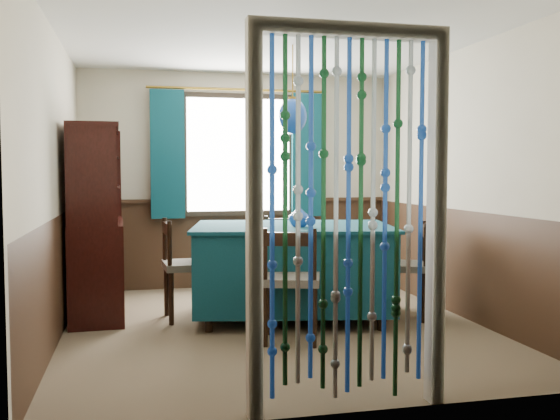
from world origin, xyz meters
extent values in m
plane|color=brown|center=(0.00, 0.00, 0.00)|extent=(4.00, 4.00, 0.00)
plane|color=silver|center=(0.00, 0.00, 2.50)|extent=(4.00, 4.00, 0.00)
plane|color=beige|center=(0.00, 2.00, 1.25)|extent=(3.60, 0.00, 3.60)
plane|color=beige|center=(0.00, -2.00, 1.25)|extent=(3.60, 0.00, 3.60)
plane|color=beige|center=(-1.80, 0.00, 1.25)|extent=(0.00, 4.00, 4.00)
plane|color=beige|center=(1.80, 0.00, 1.25)|extent=(0.00, 4.00, 4.00)
plane|color=#372215|center=(0.00, 1.99, 0.50)|extent=(3.60, 0.00, 3.60)
plane|color=#372215|center=(0.00, -1.99, 0.50)|extent=(3.60, 0.00, 3.60)
plane|color=#372215|center=(-1.79, 0.00, 0.50)|extent=(0.00, 4.00, 4.00)
plane|color=#372215|center=(1.79, 0.00, 0.50)|extent=(0.00, 4.00, 4.00)
cube|color=black|center=(0.00, 1.95, 1.55)|extent=(1.32, 0.12, 1.42)
cube|color=#0D3946|center=(0.23, 0.26, 0.48)|extent=(1.92, 1.48, 0.72)
cube|color=#0D3946|center=(0.23, 0.26, 0.85)|extent=(1.99, 1.55, 0.03)
cylinder|color=black|center=(-0.58, -0.05, 0.07)|extent=(0.07, 0.07, 0.14)
cylinder|color=black|center=(0.86, -0.33, 0.07)|extent=(0.07, 0.07, 0.14)
cylinder|color=black|center=(-0.41, 0.85, 0.07)|extent=(0.07, 0.07, 0.14)
cylinder|color=black|center=(1.04, 0.57, 0.07)|extent=(0.07, 0.07, 0.14)
cylinder|color=black|center=(-0.21, -0.60, 0.23)|extent=(0.05, 0.05, 0.47)
cylinder|color=black|center=(0.15, -0.71, 0.23)|extent=(0.05, 0.05, 0.47)
cylinder|color=black|center=(-0.10, -0.26, 0.23)|extent=(0.05, 0.05, 0.47)
cylinder|color=black|center=(0.26, -0.37, 0.23)|extent=(0.05, 0.05, 0.47)
cube|color=#5B5549|center=(0.03, -0.48, 0.50)|extent=(0.57, 0.55, 0.06)
cube|color=black|center=(-0.03, -0.66, 0.84)|extent=(0.39, 0.16, 0.10)
cylinder|color=black|center=(-0.21, -0.61, 0.70)|extent=(0.04, 0.04, 0.46)
cylinder|color=black|center=(0.15, -0.72, 0.70)|extent=(0.04, 0.04, 0.46)
cylinder|color=black|center=(0.53, 1.13, 0.22)|extent=(0.04, 0.04, 0.45)
cylinder|color=black|center=(0.17, 1.16, 0.22)|extent=(0.04, 0.04, 0.45)
cylinder|color=black|center=(0.50, 0.79, 0.22)|extent=(0.04, 0.04, 0.45)
cylinder|color=black|center=(0.14, 0.82, 0.22)|extent=(0.04, 0.04, 0.45)
cube|color=#5B5549|center=(0.33, 0.97, 0.48)|extent=(0.47, 0.45, 0.06)
cube|color=black|center=(0.35, 1.15, 0.81)|extent=(0.38, 0.07, 0.10)
cylinder|color=black|center=(0.53, 1.14, 0.67)|extent=(0.04, 0.04, 0.44)
cylinder|color=black|center=(0.17, 1.17, 0.67)|extent=(0.04, 0.04, 0.44)
cylinder|color=black|center=(-0.90, 0.64, 0.23)|extent=(0.05, 0.05, 0.47)
cylinder|color=black|center=(-0.88, 0.26, 0.23)|extent=(0.05, 0.05, 0.47)
cylinder|color=black|center=(-0.55, 0.66, 0.23)|extent=(0.05, 0.05, 0.47)
cylinder|color=black|center=(-0.52, 0.29, 0.23)|extent=(0.05, 0.05, 0.47)
cube|color=#5B5549|center=(-0.71, 0.46, 0.50)|extent=(0.47, 0.49, 0.06)
cube|color=black|center=(-0.90, 0.45, 0.84)|extent=(0.07, 0.40, 0.10)
cylinder|color=black|center=(-0.91, 0.64, 0.70)|extent=(0.04, 0.04, 0.46)
cylinder|color=black|center=(-0.89, 0.26, 0.70)|extent=(0.04, 0.04, 0.46)
cylinder|color=black|center=(1.34, -0.17, 0.23)|extent=(0.04, 0.04, 0.45)
cylinder|color=black|center=(1.48, 0.16, 0.23)|extent=(0.04, 0.04, 0.45)
cylinder|color=black|center=(1.02, -0.04, 0.23)|extent=(0.04, 0.04, 0.45)
cylinder|color=black|center=(1.16, 0.30, 0.23)|extent=(0.04, 0.04, 0.45)
cube|color=#5B5549|center=(1.25, 0.06, 0.48)|extent=(0.56, 0.57, 0.06)
cube|color=black|center=(1.42, -0.01, 0.81)|extent=(0.19, 0.37, 0.10)
cylinder|color=black|center=(1.34, -0.17, 0.67)|extent=(0.04, 0.04, 0.44)
cylinder|color=black|center=(1.49, 0.16, 0.67)|extent=(0.04, 0.04, 0.44)
cube|color=black|center=(-1.53, 0.87, 0.45)|extent=(0.51, 1.38, 0.89)
cube|color=black|center=(-1.53, 0.22, 1.34)|extent=(0.42, 0.06, 0.89)
cube|color=black|center=(-1.53, 1.52, 1.34)|extent=(0.42, 0.06, 0.89)
cube|color=black|center=(-1.53, 0.87, 1.76)|extent=(0.46, 1.37, 0.04)
cube|color=black|center=(-1.75, 0.87, 1.34)|extent=(0.07, 1.34, 0.89)
cube|color=black|center=(-1.50, 0.87, 1.20)|extent=(0.41, 1.29, 0.02)
cube|color=black|center=(-1.50, 0.87, 1.50)|extent=(0.41, 1.29, 0.02)
cylinder|color=olive|center=(0.23, 0.26, 2.18)|extent=(0.01, 0.01, 0.64)
ellipsoid|color=#17429E|center=(0.23, 0.26, 1.86)|extent=(0.26, 0.26, 0.32)
cylinder|color=olive|center=(0.23, 0.26, 2.02)|extent=(0.08, 0.08, 0.03)
imported|color=#17429E|center=(0.25, 0.09, 0.96)|extent=(0.21, 0.21, 0.18)
imported|color=beige|center=(-1.48, 0.64, 1.25)|extent=(0.29, 0.29, 0.06)
imported|color=beige|center=(-1.48, 1.24, 0.97)|extent=(0.16, 0.16, 0.16)
camera|label=1|loc=(-1.16, -5.26, 1.36)|focal=40.00mm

